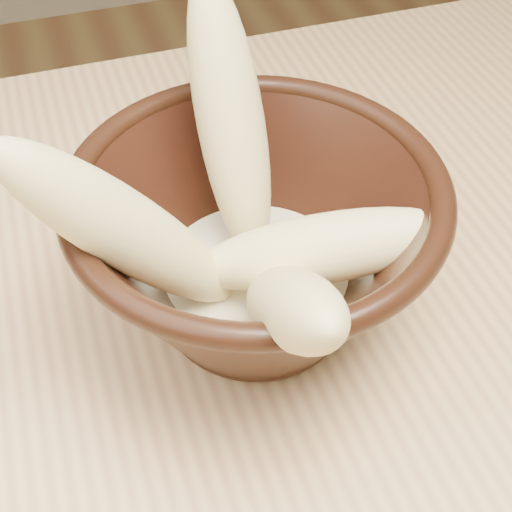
{
  "coord_description": "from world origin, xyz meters",
  "views": [
    {
      "loc": [
        -0.27,
        -0.24,
        1.13
      ],
      "look_at": [
        -0.17,
        0.04,
        0.81
      ],
      "focal_mm": 50.0,
      "sensor_mm": 36.0,
      "label": 1
    }
  ],
  "objects": [
    {
      "name": "table",
      "position": [
        0.0,
        0.0,
        0.67
      ],
      "size": [
        1.2,
        0.8,
        0.75
      ],
      "color": "#D9B177",
      "rests_on": "ground"
    },
    {
      "name": "bowl",
      "position": [
        -0.17,
        0.04,
        0.82
      ],
      "size": [
        0.22,
        0.22,
        0.12
      ],
      "rotation": [
        0.0,
        0.0,
        0.02
      ],
      "color": "black",
      "rests_on": "table"
    },
    {
      "name": "milk_puddle",
      "position": [
        -0.17,
        0.04,
        0.79
      ],
      "size": [
        0.13,
        0.13,
        0.02
      ],
      "primitive_type": "cylinder",
      "color": "beige",
      "rests_on": "bowl"
    },
    {
      "name": "banana_upright",
      "position": [
        -0.17,
        0.1,
        0.87
      ],
      "size": [
        0.05,
        0.12,
        0.18
      ],
      "primitive_type": "ellipsoid",
      "rotation": [
        0.46,
        0.0,
        3.18
      ],
      "color": "#F2DA8F",
      "rests_on": "bowl"
    },
    {
      "name": "banana_left",
      "position": [
        -0.25,
        0.03,
        0.87
      ],
      "size": [
        0.14,
        0.04,
        0.17
      ],
      "primitive_type": "ellipsoid",
      "rotation": [
        0.64,
        0.0,
        -1.54
      ],
      "color": "#F2DA8F",
      "rests_on": "bowl"
    },
    {
      "name": "banana_across",
      "position": [
        -0.14,
        0.02,
        0.83
      ],
      "size": [
        0.16,
        0.09,
        0.07
      ],
      "primitive_type": "ellipsoid",
      "rotation": [
        1.35,
        0.0,
        1.27
      ],
      "color": "#F2DA8F",
      "rests_on": "bowl"
    },
    {
      "name": "banana_front",
      "position": [
        -0.18,
        -0.03,
        0.85
      ],
      "size": [
        0.06,
        0.15,
        0.14
      ],
      "primitive_type": "ellipsoid",
      "rotation": [
        0.81,
        0.0,
        -0.13
      ],
      "color": "#F2DA8F",
      "rests_on": "bowl"
    }
  ]
}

